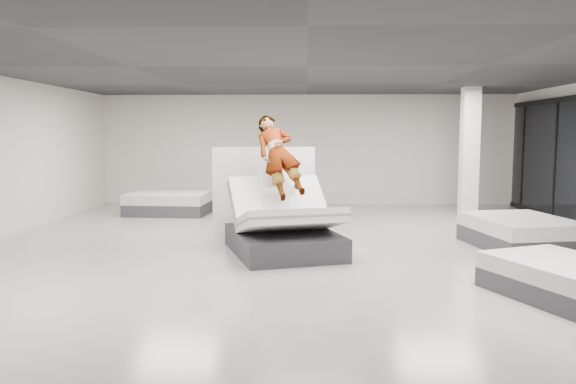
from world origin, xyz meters
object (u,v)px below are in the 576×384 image
at_px(remote, 296,187).
at_px(flat_bed_right_near, 563,279).
at_px(flat_bed_right_far, 521,233).
at_px(flat_bed_left_far, 169,203).
at_px(hero_bed, 284,228).
at_px(person, 279,172).
at_px(divider_panel, 264,194).
at_px(column, 469,153).

bearing_deg(remote, flat_bed_right_near, -54.67).
xyz_separation_m(flat_bed_right_far, flat_bed_left_far, (-7.46, 4.06, -0.00)).
distance_m(hero_bed, flat_bed_left_far, 5.66).
relative_size(hero_bed, flat_bed_left_far, 1.26).
bearing_deg(flat_bed_right_near, flat_bed_right_far, 78.62).
height_order(person, divider_panel, person).
distance_m(hero_bed, remote, 0.75).
distance_m(remote, column, 6.07).
height_order(person, remote, person).
relative_size(person, divider_panel, 0.91).
relative_size(flat_bed_right_near, flat_bed_left_far, 1.01).
xyz_separation_m(remote, divider_panel, (-0.65, 1.21, -0.25)).
xyz_separation_m(divider_panel, flat_bed_right_near, (4.10, -3.77, -0.67)).
distance_m(person, flat_bed_left_far, 5.46).
distance_m(divider_panel, flat_bed_left_far, 4.43).
relative_size(flat_bed_right_far, column, 0.71).
bearing_deg(flat_bed_left_far, flat_bed_right_far, -28.56).
height_order(remote, flat_bed_right_near, remote).
bearing_deg(remote, divider_panel, 100.32).
height_order(person, column, column).
height_order(hero_bed, divider_panel, divider_panel).
bearing_deg(flat_bed_right_far, flat_bed_right_near, -101.38).
distance_m(hero_bed, flat_bed_right_near, 4.45).
xyz_separation_m(flat_bed_right_far, column, (0.11, 3.79, 1.32)).
distance_m(remote, flat_bed_right_far, 4.21).
height_order(remote, divider_panel, divider_panel).
bearing_deg(person, hero_bed, -90.00).
relative_size(flat_bed_left_far, column, 0.65).
bearing_deg(column, flat_bed_left_far, 177.98).
bearing_deg(column, divider_panel, -146.83).
height_order(person, flat_bed_right_far, person).
distance_m(flat_bed_right_far, flat_bed_right_near, 3.20).
height_order(person, flat_bed_left_far, person).
relative_size(person, column, 0.57).
bearing_deg(person, flat_bed_left_far, 107.02).
relative_size(person, flat_bed_right_far, 0.80).
xyz_separation_m(remote, flat_bed_right_near, (3.45, -2.56, -0.92)).
relative_size(hero_bed, column, 0.82).
bearing_deg(flat_bed_left_far, hero_bed, -55.91).
bearing_deg(flat_bed_right_near, divider_panel, 137.39).
distance_m(remote, flat_bed_left_far, 5.81).
relative_size(remote, flat_bed_left_far, 0.07).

